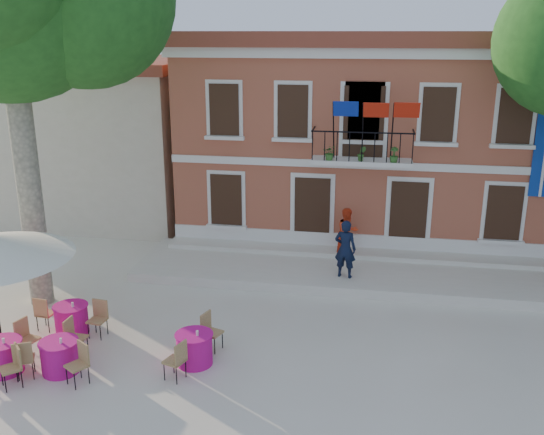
{
  "coord_description": "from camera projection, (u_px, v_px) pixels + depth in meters",
  "views": [
    {
      "loc": [
        2.45,
        -13.71,
        7.5
      ],
      "look_at": [
        -0.56,
        3.5,
        2.11
      ],
      "focal_mm": 40.0,
      "sensor_mm": 36.0,
      "label": 1
    }
  ],
  "objects": [
    {
      "name": "cafe_table_3",
      "position": [
        71.0,
        318.0,
        15.61
      ],
      "size": [
        1.95,
        0.9,
        0.95
      ],
      "color": "#C21275",
      "rests_on": "ground"
    },
    {
      "name": "neighbor_west",
      "position": [
        100.0,
        133.0,
        26.49
      ],
      "size": [
        9.4,
        9.4,
        6.4
      ],
      "color": "beige",
      "rests_on": "ground"
    },
    {
      "name": "pedestrian_orange",
      "position": [
        347.0,
        233.0,
        19.95
      ],
      "size": [
        1.03,
        1.01,
        1.67
      ],
      "primitive_type": "imported",
      "rotation": [
        0.0,
        0.0,
        0.71
      ],
      "color": "#E73F1B",
      "rests_on": "terrace"
    },
    {
      "name": "main_building",
      "position": [
        366.0,
        131.0,
        23.48
      ],
      "size": [
        13.5,
        9.59,
        7.5
      ],
      "color": "#A1543A",
      "rests_on": "ground"
    },
    {
      "name": "cafe_table_0",
      "position": [
        60.0,
        355.0,
        13.81
      ],
      "size": [
        1.87,
        1.67,
        0.95
      ],
      "color": "#C21275",
      "rests_on": "ground"
    },
    {
      "name": "cafe_table_4",
      "position": [
        194.0,
        347.0,
        14.15
      ],
      "size": [
        1.02,
        1.95,
        0.95
      ],
      "color": "#C21275",
      "rests_on": "ground"
    },
    {
      "name": "pedestrian_navy",
      "position": [
        345.0,
        249.0,
        18.28
      ],
      "size": [
        0.73,
        0.55,
        1.81
      ],
      "primitive_type": "imported",
      "rotation": [
        0.0,
        0.0,
        2.95
      ],
      "color": "black",
      "rests_on": "terrace"
    },
    {
      "name": "ground",
      "position": [
        270.0,
        337.0,
        15.52
      ],
      "size": [
        90.0,
        90.0,
        0.0
      ],
      "primitive_type": "plane",
      "color": "beige",
      "rests_on": "ground"
    },
    {
      "name": "terrace",
      "position": [
        356.0,
        272.0,
        19.29
      ],
      "size": [
        14.0,
        3.4,
        0.3
      ],
      "primitive_type": "cube",
      "color": "silver",
      "rests_on": "ground"
    },
    {
      "name": "cafe_table_1",
      "position": [
        3.0,
        355.0,
        13.81
      ],
      "size": [
        1.81,
        1.81,
        0.95
      ],
      "color": "#C21275",
      "rests_on": "ground"
    }
  ]
}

